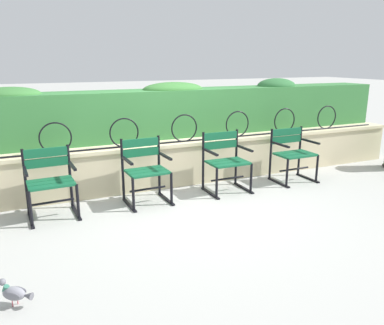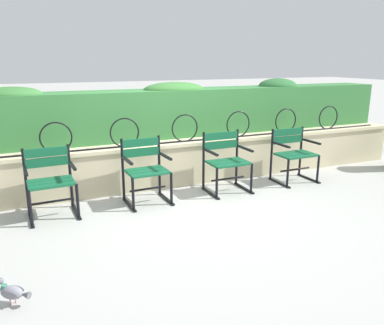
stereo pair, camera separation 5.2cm
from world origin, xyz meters
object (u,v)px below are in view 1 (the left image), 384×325
park_chair_centre_left (145,169)px  park_chair_rightmost (292,152)px  pigeon_near_chairs (14,293)px  park_chair_leftmost (50,180)px  park_chair_centre_right (225,160)px

park_chair_centre_left → park_chair_rightmost: size_ratio=1.05×
park_chair_rightmost → pigeon_near_chairs: 4.43m
park_chair_centre_left → park_chair_leftmost: bearing=180.0°
park_chair_centre_left → park_chair_rightmost: park_chair_centre_left is taller
park_chair_leftmost → park_chair_centre_left: park_chair_centre_left is taller
park_chair_centre_left → pigeon_near_chairs: (-1.63, -1.80, -0.35)m
park_chair_centre_right → pigeon_near_chairs: 3.36m
park_chair_leftmost → pigeon_near_chairs: (-0.42, -1.80, -0.34)m
park_chair_leftmost → pigeon_near_chairs: size_ratio=3.27×
park_chair_centre_right → park_chair_rightmost: 1.20m
park_chair_leftmost → park_chair_centre_right: bearing=-0.5°
park_chair_centre_right → park_chair_rightmost: (1.20, 0.01, -0.01)m
park_chair_rightmost → pigeon_near_chairs: size_ratio=3.21×
park_chair_leftmost → park_chair_centre_right: size_ratio=0.97×
park_chair_leftmost → park_chair_rightmost: park_chair_leftmost is taller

